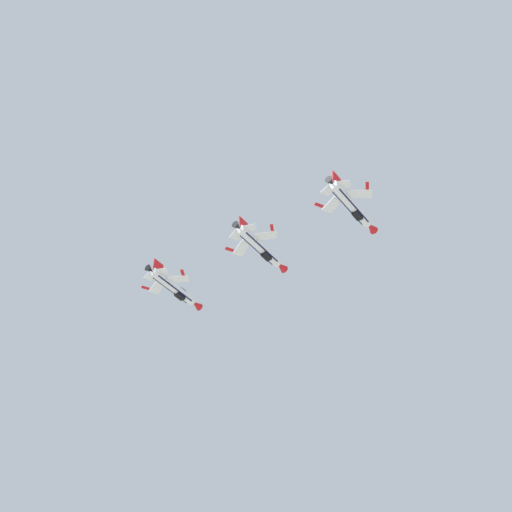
{
  "coord_description": "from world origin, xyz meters",
  "views": [
    {
      "loc": [
        -3.4,
        -2.44,
        1.96
      ],
      "look_at": [
        -7.75,
        105.86,
        89.77
      ],
      "focal_mm": 53.77,
      "sensor_mm": 36.0,
      "label": 1
    }
  ],
  "objects": [
    {
      "name": "fighter_jet_lead",
      "position": [
        -24.23,
        116.96,
        91.29
      ],
      "size": [
        11.51,
        14.16,
        4.36
      ],
      "rotation": [
        0.0,
        0.04,
        5.71
      ],
      "color": "white"
    },
    {
      "name": "fighter_jet_right_wing",
      "position": [
        9.19,
        95.03,
        91.67
      ],
      "size": [
        11.5,
        14.16,
        4.37
      ],
      "rotation": [
        0.0,
        0.06,
        5.71
      ],
      "color": "white"
    },
    {
      "name": "fighter_jet_left_wing",
      "position": [
        -6.96,
        105.37,
        91.41
      ],
      "size": [
        11.5,
        14.16,
        4.37
      ],
      "rotation": [
        0.0,
        -0.06,
        5.71
      ],
      "color": "white"
    }
  ]
}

